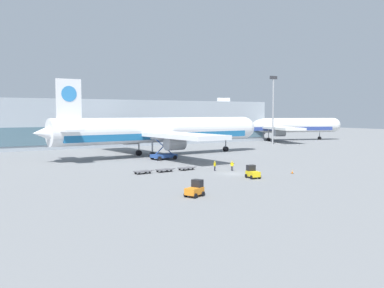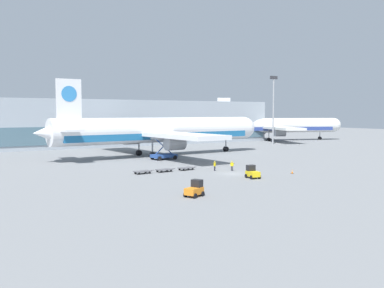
# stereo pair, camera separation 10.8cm
# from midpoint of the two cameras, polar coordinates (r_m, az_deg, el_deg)

# --- Properties ---
(ground_plane) EXTENTS (400.00, 400.00, 0.00)m
(ground_plane) POSITION_cam_midpoint_polar(r_m,az_deg,el_deg) (71.25, 5.57, -3.98)
(ground_plane) COLOR slate
(terminal_building) EXTENTS (90.00, 18.20, 14.00)m
(terminal_building) POSITION_cam_midpoint_polar(r_m,az_deg,el_deg) (140.22, -6.76, 2.88)
(terminal_building) COLOR #9EA8B2
(terminal_building) RESTS_ON ground_plane
(light_mast) EXTENTS (2.80, 0.50, 21.83)m
(light_mast) POSITION_cam_midpoint_polar(r_m,az_deg,el_deg) (139.88, 10.82, 5.18)
(light_mast) COLOR #9EA0A5
(light_mast) RESTS_ON ground_plane
(airplane_main) EXTENTS (58.10, 48.38, 17.00)m
(airplane_main) POSITION_cam_midpoint_polar(r_m,az_deg,el_deg) (100.13, -4.52, 1.73)
(airplane_main) COLOR white
(airplane_main) RESTS_ON ground_plane
(airplane_distant) EXTENTS (50.63, 43.48, 15.42)m
(airplane_distant) POSITION_cam_midpoint_polar(r_m,az_deg,el_deg) (159.61, 10.86, 2.38)
(airplane_distant) COLOR white
(airplane_distant) RESTS_ON ground_plane
(scissor_lift_loader) EXTENTS (5.36, 3.63, 5.20)m
(scissor_lift_loader) POSITION_cam_midpoint_polar(r_m,az_deg,el_deg) (92.68, -3.76, -0.84)
(scissor_lift_loader) COLOR #284C99
(scissor_lift_loader) RESTS_ON ground_plane
(baggage_tug_foreground) EXTENTS (2.79, 2.39, 2.00)m
(baggage_tug_foreground) POSITION_cam_midpoint_polar(r_m,az_deg,el_deg) (51.84, 0.44, -6.05)
(baggage_tug_foreground) COLOR orange
(baggage_tug_foreground) RESTS_ON ground_plane
(baggage_tug_mid) EXTENTS (1.99, 2.65, 2.00)m
(baggage_tug_mid) POSITION_cam_midpoint_polar(r_m,az_deg,el_deg) (66.82, 8.08, -3.79)
(baggage_tug_mid) COLOR yellow
(baggage_tug_mid) RESTS_ON ground_plane
(baggage_dolly_lead) EXTENTS (3.76, 1.78, 0.48)m
(baggage_dolly_lead) POSITION_cam_midpoint_polar(r_m,az_deg,el_deg) (71.43, -6.55, -3.65)
(baggage_dolly_lead) COLOR #56565B
(baggage_dolly_lead) RESTS_ON ground_plane
(baggage_dolly_second) EXTENTS (3.76, 1.78, 0.48)m
(baggage_dolly_second) POSITION_cam_midpoint_polar(r_m,az_deg,el_deg) (73.33, -3.67, -3.43)
(baggage_dolly_second) COLOR #56565B
(baggage_dolly_second) RESTS_ON ground_plane
(baggage_dolly_third) EXTENTS (3.76, 1.78, 0.48)m
(baggage_dolly_third) POSITION_cam_midpoint_polar(r_m,az_deg,el_deg) (75.55, -0.74, -3.20)
(baggage_dolly_third) COLOR #56565B
(baggage_dolly_third) RESTS_ON ground_plane
(ground_crew_near) EXTENTS (0.53, 0.35, 1.72)m
(ground_crew_near) POSITION_cam_midpoint_polar(r_m,az_deg,el_deg) (74.49, 3.09, -2.83)
(ground_crew_near) COLOR black
(ground_crew_near) RESTS_ON ground_plane
(ground_crew_far) EXTENTS (0.44, 0.42, 1.70)m
(ground_crew_far) POSITION_cam_midpoint_polar(r_m,az_deg,el_deg) (74.89, 5.40, -2.82)
(ground_crew_far) COLOR black
(ground_crew_far) RESTS_ON ground_plane
(traffic_cone_near) EXTENTS (0.40, 0.40, 0.72)m
(traffic_cone_near) POSITION_cam_midpoint_polar(r_m,az_deg,el_deg) (73.14, 13.26, -3.58)
(traffic_cone_near) COLOR black
(traffic_cone_near) RESTS_ON ground_plane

